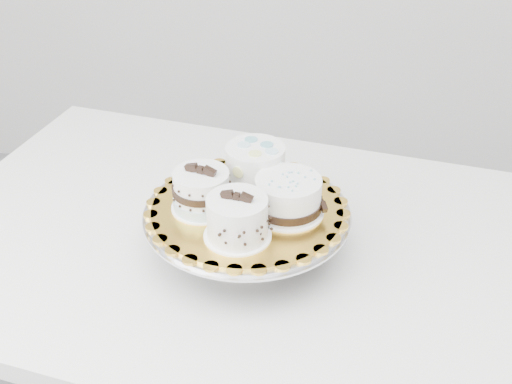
# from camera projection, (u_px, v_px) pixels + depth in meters

# --- Properties ---
(table) EXTENTS (1.28, 0.99, 0.75)m
(table) POSITION_uv_depth(u_px,v_px,m) (239.00, 272.00, 1.20)
(table) COLOR silver
(table) RESTS_ON floor
(cake_stand) EXTENTS (0.35, 0.35, 0.09)m
(cake_stand) POSITION_uv_depth(u_px,v_px,m) (247.00, 224.00, 1.08)
(cake_stand) COLOR gray
(cake_stand) RESTS_ON table
(cake_board) EXTENTS (0.36, 0.36, 0.00)m
(cake_board) POSITION_uv_depth(u_px,v_px,m) (247.00, 208.00, 1.06)
(cake_board) COLOR gold
(cake_board) RESTS_ON cake_stand
(cake_swirl) EXTENTS (0.11, 0.11, 0.08)m
(cake_swirl) POSITION_uv_depth(u_px,v_px,m) (237.00, 219.00, 0.97)
(cake_swirl) COLOR white
(cake_swirl) RESTS_ON cake_board
(cake_banded) EXTENTS (0.11, 0.11, 0.08)m
(cake_banded) POSITION_uv_depth(u_px,v_px,m) (202.00, 192.00, 1.04)
(cake_banded) COLOR white
(cake_banded) RESTS_ON cake_board
(cake_dots) EXTENTS (0.13, 0.13, 0.08)m
(cake_dots) POSITION_uv_depth(u_px,v_px,m) (255.00, 166.00, 1.10)
(cake_dots) COLOR white
(cake_dots) RESTS_ON cake_board
(cake_ribbon) EXTENTS (0.14, 0.14, 0.07)m
(cake_ribbon) POSITION_uv_depth(u_px,v_px,m) (289.00, 197.00, 1.03)
(cake_ribbon) COLOR white
(cake_ribbon) RESTS_ON cake_board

